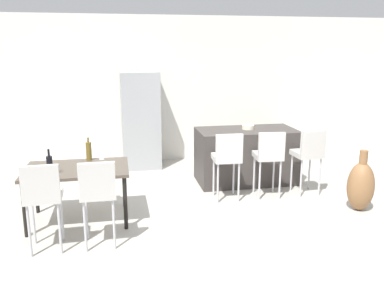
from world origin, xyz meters
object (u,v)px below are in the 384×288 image
at_px(dining_table, 77,173).
at_px(wine_bottle_inner, 89,151).
at_px(wine_bottle_corner, 50,165).
at_px(bar_chair_left, 227,156).
at_px(bar_chair_right, 309,152).
at_px(kitchen_island, 246,156).
at_px(bar_chair_middle, 269,154).
at_px(dining_chair_far, 98,190).
at_px(potted_plant, 272,141).
at_px(fruit_bowl, 248,127).
at_px(floor_vase, 361,186).
at_px(wine_glass_left, 102,156).
at_px(refrigerator, 141,120).
at_px(dining_chair_near, 43,193).

bearing_deg(dining_table, wine_bottle_inner, 67.63).
height_order(dining_table, wine_bottle_corner, wine_bottle_corner).
height_order(bar_chair_left, bar_chair_right, same).
distance_m(kitchen_island, bar_chair_middle, 0.85).
distance_m(bar_chair_middle, dining_chair_far, 2.76).
xyz_separation_m(kitchen_island, bar_chair_middle, (0.09, -0.81, 0.24)).
relative_size(kitchen_island, potted_plant, 2.48).
distance_m(dining_table, fruit_bowl, 3.01).
bearing_deg(dining_table, fruit_bowl, 23.69).
bearing_deg(floor_vase, bar_chair_left, 157.69).
height_order(dining_table, wine_glass_left, wine_glass_left).
bearing_deg(refrigerator, dining_table, -112.17).
bearing_deg(wine_bottle_inner, potted_plant, 30.44).
bearing_deg(wine_bottle_inner, dining_table, -112.37).
height_order(bar_chair_left, dining_table, bar_chair_left).
bearing_deg(bar_chair_middle, dining_table, -172.63).
bearing_deg(wine_glass_left, kitchen_island, 25.17).
xyz_separation_m(dining_chair_near, wine_glass_left, (0.62, 0.85, 0.17)).
height_order(bar_chair_middle, floor_vase, bar_chair_middle).
height_order(bar_chair_middle, bar_chair_right, same).
bearing_deg(wine_bottle_inner, refrigerator, 67.86).
xyz_separation_m(dining_chair_near, floor_vase, (4.21, 0.44, -0.34)).
relative_size(bar_chair_left, dining_table, 0.79).
bearing_deg(wine_glass_left, fruit_bowl, 25.54).
relative_size(kitchen_island, wine_glass_left, 9.62).
distance_m(dining_chair_near, wine_bottle_corner, 0.58).
bearing_deg(bar_chair_middle, dining_chair_near, -159.40).
bearing_deg(dining_chair_far, wine_bottle_inner, 97.91).
distance_m(bar_chair_left, bar_chair_right, 1.31).
xyz_separation_m(dining_table, dining_chair_near, (-0.30, -0.80, 0.03)).
distance_m(dining_chair_near, wine_bottle_inner, 1.24).
relative_size(dining_table, fruit_bowl, 6.47).
bearing_deg(wine_bottle_inner, dining_chair_near, -110.93).
distance_m(dining_table, potted_plant, 4.42).
height_order(bar_chair_middle, wine_bottle_corner, wine_bottle_corner).
distance_m(wine_bottle_corner, fruit_bowl, 3.37).
bearing_deg(bar_chair_left, wine_bottle_corner, -165.84).
xyz_separation_m(dining_chair_far, wine_bottle_corner, (-0.59, 0.55, 0.17)).
xyz_separation_m(wine_bottle_inner, floor_vase, (3.77, -0.71, -0.51)).
relative_size(wine_bottle_inner, potted_plant, 0.48).
bearing_deg(floor_vase, fruit_bowl, 126.80).
bearing_deg(refrigerator, bar_chair_left, -60.91).
xyz_separation_m(kitchen_island, bar_chair_left, (-0.56, -0.81, 0.24)).
relative_size(bar_chair_left, wine_bottle_corner, 3.22).
height_order(bar_chair_middle, fruit_bowl, bar_chair_middle).
height_order(dining_table, dining_chair_far, dining_chair_far).
bearing_deg(dining_chair_near, kitchen_island, 33.25).
xyz_separation_m(kitchen_island, wine_glass_left, (-2.38, -1.12, 0.40)).
bearing_deg(wine_bottle_corner, bar_chair_middle, 11.24).
height_order(bar_chair_right, wine_glass_left, bar_chair_right).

